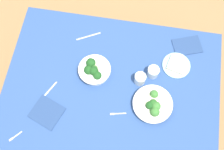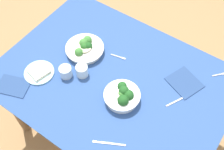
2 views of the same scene
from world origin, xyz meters
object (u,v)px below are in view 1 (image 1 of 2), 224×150
Objects in this scene: water_glass_side at (153,72)px; table_knife_left at (89,36)px; broccoli_bowl_far at (94,70)px; bread_side_plate at (176,65)px; table_knife_right at (47,93)px; napkin_folded_upper at (187,46)px; fork_by_far_bowl at (15,137)px; fork_by_near_bowl at (117,114)px; water_glass_center at (140,79)px; broccoli_bowl_near at (153,105)px; napkin_folded_lower at (47,112)px.

water_glass_side reaches higher than table_knife_left.
bread_side_plate is (0.55, 0.14, -0.03)m from broccoli_bowl_far.
napkin_folded_upper is at bearing -33.25° from table_knife_right.
fork_by_far_bowl is 0.67m from fork_by_near_bowl.
water_glass_center is at bearing -147.32° from bread_side_plate.
water_glass_center is 0.40× the size of napkin_folded_upper.
broccoli_bowl_near reaches higher than water_glass_center.
broccoli_bowl_near is 1.34× the size of bread_side_plate.
broccoli_bowl_far is at bearing -28.17° from table_knife_right.
broccoli_bowl_near is 1.43× the size of table_knife_left.
broccoli_bowl_near is 0.70m from table_knife_right.
table_knife_right is at bearing -160.01° from fork_by_far_bowl.
water_glass_side is at bearing 167.36° from fork_by_far_bowl.
broccoli_bowl_near is 3.26× the size of water_glass_center.
napkin_folded_lower is at bearing -143.85° from napkin_folded_upper.
fork_by_near_bowl is 0.54× the size of napkin_folded_upper.
bread_side_plate is 0.66m from table_knife_left.
fork_by_near_bowl is at bearing -121.64° from water_glass_side.
water_glass_center reaches higher than table_knife_left.
broccoli_bowl_near is at bearing 154.63° from fork_by_far_bowl.
broccoli_bowl_far is 1.20× the size of table_knife_left.
water_glass_side reaches higher than napkin_folded_upper.
table_knife_right is at bearing -139.91° from table_knife_left.
napkin_folded_lower is at bearing -178.30° from fork_by_far_bowl.
broccoli_bowl_near is at bearing -84.04° from water_glass_side.
bread_side_plate is at bearing 14.52° from broccoli_bowl_far.
fork_by_far_bowl is at bearing -139.99° from table_knife_left.
water_glass_center is at bearing -141.64° from water_glass_side.
table_knife_left is 0.50m from table_knife_right.
water_glass_side is at bearing -42.38° from table_knife_right.
napkin_folded_upper is at bearing -24.69° from table_knife_left.
water_glass_side is 0.34m from napkin_folded_upper.
bread_side_plate is 2.43× the size of water_glass_center.
broccoli_bowl_far is at bearing -153.29° from napkin_folded_upper.
napkin_folded_upper and napkin_folded_lower have the same top height.
bread_side_plate is at bearing 32.68° from water_glass_center.
table_knife_right is (-0.60, -0.18, -0.04)m from water_glass_center.
water_glass_side is at bearing -150.61° from bread_side_plate.
water_glass_center is 0.10m from water_glass_side.
broccoli_bowl_far is 0.40m from water_glass_side.
broccoli_bowl_far is 0.69m from napkin_folded_upper.
fork_by_near_bowl is 0.55× the size of napkin_folded_lower.
fork_by_near_bowl is 0.57× the size of table_knife_right.
table_knife_right is 0.94× the size of napkin_folded_upper.
water_glass_center reaches higher than bread_side_plate.
broccoli_bowl_far is 0.45m from broccoli_bowl_near.
fork_by_near_bowl is (-0.35, -0.40, -0.01)m from bread_side_plate.
broccoli_bowl_far is at bearing -176.61° from fork_by_far_bowl.
bread_side_plate is 0.98× the size of napkin_folded_upper.
water_glass_side is 0.75m from napkin_folded_lower.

